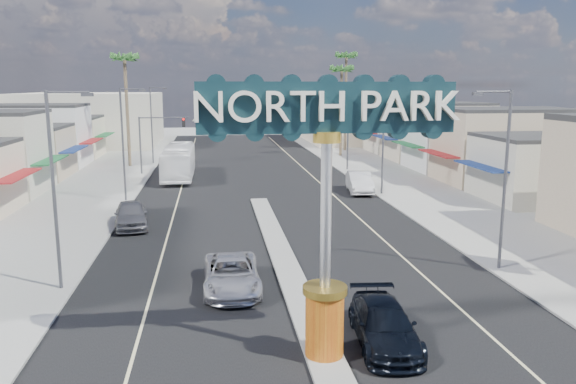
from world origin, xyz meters
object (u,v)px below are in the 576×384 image
object	(u,v)px
streetlight_l_far	(153,121)
car_parked_right	(360,182)
traffic_signal_left	(158,133)
palm_left_far	(125,64)
streetlight_r_mid	(381,135)
suv_left	(232,274)
streetlight_r_near	(503,171)
palm_right_mid	(342,74)
streetlight_l_near	(57,181)
streetlight_l_mid	(125,138)
gateway_sign	(326,188)
streetlight_r_far	(328,120)
suv_right	(384,325)
city_bus	(179,161)
palm_right_far	(346,62)
car_parked_left	(131,214)
traffic_signal_right	(332,132)

from	to	relation	value
streetlight_l_far	car_parked_right	size ratio (longest dim) A/B	1.66
traffic_signal_left	palm_left_far	size ratio (longest dim) A/B	0.46
streetlight_r_mid	suv_left	size ratio (longest dim) A/B	1.66
streetlight_r_near	palm_right_mid	xyz separation A→B (m)	(2.57, 46.00, 5.54)
streetlight_r_near	streetlight_r_mid	xyz separation A→B (m)	(0.00, 20.00, 0.00)
streetlight_l_near	streetlight_r_mid	size ratio (longest dim) A/B	1.00
palm_right_mid	traffic_signal_left	bearing A→B (deg)	-151.58
suv_left	streetlight_l_far	bearing A→B (deg)	100.08
streetlight_l_mid	streetlight_r_near	xyz separation A→B (m)	(20.87, -20.00, 0.00)
gateway_sign	palm_right_mid	bearing A→B (deg)	76.47
streetlight_r_mid	streetlight_r_far	xyz separation A→B (m)	(0.00, 22.00, 0.00)
suv_right	streetlight_l_far	bearing A→B (deg)	109.44
palm_left_far	palm_right_mid	size ratio (longest dim) A/B	1.08
gateway_sign	suv_left	world-z (taller)	gateway_sign
palm_left_far	city_bus	bearing A→B (deg)	-55.15
streetlight_l_far	streetlight_r_mid	distance (m)	30.32
traffic_signal_left	palm_right_far	bearing A→B (deg)	36.67
gateway_sign	car_parked_left	size ratio (longest dim) A/B	1.79
traffic_signal_right	streetlight_l_mid	distance (m)	24.11
streetlight_r_near	suv_left	size ratio (longest dim) A/B	1.66
palm_left_far	suv_right	distance (m)	50.79
streetlight_l_far	streetlight_r_far	xyz separation A→B (m)	(20.87, 0.00, 0.00)
city_bus	palm_right_mid	bearing A→B (deg)	36.53
car_parked_left	streetlight_l_near	bearing A→B (deg)	-105.04
streetlight_r_near	streetlight_r_far	xyz separation A→B (m)	(0.00, 42.00, 0.00)
traffic_signal_right	palm_right_mid	bearing A→B (deg)	72.37
gateway_sign	traffic_signal_right	xyz separation A→B (m)	(9.18, 42.02, -1.65)
traffic_signal_right	palm_left_far	bearing A→B (deg)	164.85
palm_left_far	suv_left	size ratio (longest dim) A/B	2.42
palm_right_mid	car_parked_left	size ratio (longest dim) A/B	2.37
suv_right	palm_left_far	bearing A→B (deg)	112.89
suv_left	palm_right_far	bearing A→B (deg)	71.47
suv_left	city_bus	bearing A→B (deg)	97.36
streetlight_r_far	car_parked_right	size ratio (longest dim) A/B	1.66
traffic_signal_left	traffic_signal_right	xyz separation A→B (m)	(18.37, 0.00, 0.00)
streetlight_r_near	palm_right_mid	size ratio (longest dim) A/B	0.74
traffic_signal_right	suv_right	distance (m)	41.91
traffic_signal_left	palm_left_far	xyz separation A→B (m)	(-3.82, 6.01, 7.22)
streetlight_l_near	streetlight_r_mid	bearing A→B (deg)	43.79
suv_right	streetlight_l_mid	bearing A→B (deg)	120.05
streetlight_r_near	palm_right_far	distance (m)	52.71
palm_right_mid	streetlight_r_far	bearing A→B (deg)	-122.69
streetlight_r_near	suv_right	world-z (taller)	streetlight_r_near
streetlight_l_mid	streetlight_r_far	world-z (taller)	same
traffic_signal_right	streetlight_l_far	distance (m)	21.20
traffic_signal_right	streetlight_l_mid	size ratio (longest dim) A/B	0.67
streetlight_l_far	streetlight_r_near	xyz separation A→B (m)	(20.87, -42.00, 0.00)
streetlight_l_mid	streetlight_r_far	size ratio (longest dim) A/B	1.00
palm_left_far	suv_left	distance (m)	43.57
streetlight_r_near	suv_right	distance (m)	11.66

